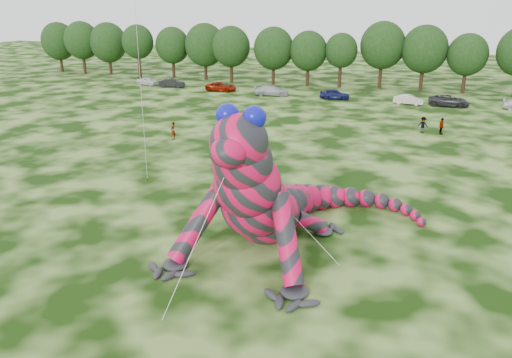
{
  "coord_description": "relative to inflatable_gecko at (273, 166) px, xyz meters",
  "views": [
    {
      "loc": [
        13.08,
        -25.13,
        13.82
      ],
      "look_at": [
        4.85,
        0.59,
        4.0
      ],
      "focal_mm": 35.0,
      "sensor_mm": 36.0,
      "label": 1
    }
  ],
  "objects": [
    {
      "name": "tree_11",
      "position": [
        8.23,
        56.6,
        0.52
      ],
      "size": [
        7.01,
        6.31,
        10.07
      ],
      "primitive_type": null,
      "color": "black",
      "rests_on": "ground"
    },
    {
      "name": "inflatable_gecko",
      "position": [
        0.0,
        0.0,
        0.0
      ],
      "size": [
        16.9,
        19.46,
        9.04
      ],
      "primitive_type": null,
      "rotation": [
        0.0,
        0.0,
        -0.1
      ],
      "color": "#D10B44",
      "rests_on": "ground"
    },
    {
      "name": "spectator_3",
      "position": [
        10.61,
        28.98,
        -3.62
      ],
      "size": [
        0.78,
        1.14,
        1.8
      ],
      "primitive_type": "imported",
      "rotation": [
        0.0,
        0.0,
        1.92
      ],
      "color": "gray",
      "rests_on": "ground"
    },
    {
      "name": "car_5",
      "position": [
        6.77,
        44.71,
        -3.86
      ],
      "size": [
        4.16,
        1.91,
        1.32
      ],
      "primitive_type": "imported",
      "rotation": [
        0.0,
        0.0,
        1.44
      ],
      "color": "silver",
      "rests_on": "ground"
    },
    {
      "name": "spectator_5",
      "position": [
        -5.52,
        13.85,
        -3.67
      ],
      "size": [
        1.41,
        1.5,
        1.69
      ],
      "primitive_type": "imported",
      "rotation": [
        0.0,
        0.0,
        5.44
      ],
      "color": "gray",
      "rests_on": "ground"
    },
    {
      "name": "tree_7",
      "position": [
        -15.63,
        55.21,
        0.22
      ],
      "size": [
        6.68,
        6.01,
        9.48
      ],
      "primitive_type": null,
      "color": "black",
      "rests_on": "ground"
    },
    {
      "name": "tree_9",
      "position": [
        -4.49,
        55.76,
        -0.18
      ],
      "size": [
        5.27,
        4.74,
        8.68
      ],
      "primitive_type": null,
      "color": "black",
      "rests_on": "ground"
    },
    {
      "name": "tree_8",
      "position": [
        -9.77,
        55.4,
        -0.05
      ],
      "size": [
        6.14,
        5.53,
        8.94
      ],
      "primitive_type": null,
      "color": "black",
      "rests_on": "ground"
    },
    {
      "name": "car_0",
      "position": [
        -35.7,
        48.23,
        -3.87
      ],
      "size": [
        4.06,
        2.29,
        1.31
      ],
      "primitive_type": "imported",
      "rotation": [
        0.0,
        0.0,
        1.37
      ],
      "color": "silver",
      "rests_on": "ground"
    },
    {
      "name": "car_4",
      "position": [
        -3.57,
        45.32,
        -3.78
      ],
      "size": [
        4.49,
        2.21,
        1.47
      ],
      "primitive_type": "imported",
      "rotation": [
        0.0,
        0.0,
        1.68
      ],
      "color": "#121749",
      "rests_on": "ground"
    },
    {
      "name": "tree_6",
      "position": [
        -23.11,
        55.09,
        0.23
      ],
      "size": [
        6.52,
        5.86,
        9.49
      ],
      "primitive_type": null,
      "color": "black",
      "rests_on": "ground"
    },
    {
      "name": "spectator_0",
      "position": [
        -15.86,
        18.28,
        -3.59
      ],
      "size": [
        0.47,
        0.69,
        1.86
      ],
      "primitive_type": "imported",
      "rotation": [
        0.0,
        0.0,
        4.67
      ],
      "color": "gray",
      "rests_on": "ground"
    },
    {
      "name": "car_2",
      "position": [
        -21.68,
        46.58,
        -3.83
      ],
      "size": [
        4.99,
        2.4,
        1.37
      ],
      "primitive_type": "imported",
      "rotation": [
        0.0,
        0.0,
        1.55
      ],
      "color": "maroon",
      "rests_on": "ground"
    },
    {
      "name": "tree_4",
      "position": [
        -35.19,
        57.12,
        0.01
      ],
      "size": [
        6.22,
        5.6,
        9.06
      ],
      "primitive_type": null,
      "color": "black",
      "rests_on": "ground"
    },
    {
      "name": "tree_12",
      "position": [
        14.46,
        56.15,
        -0.03
      ],
      "size": [
        5.99,
        5.39,
        8.97
      ],
      "primitive_type": null,
      "color": "black",
      "rests_on": "ground"
    },
    {
      "name": "car_1",
      "position": [
        -30.78,
        47.52,
        -3.82
      ],
      "size": [
        4.41,
        2.19,
        1.39
      ],
      "primitive_type": "imported",
      "rotation": [
        0.0,
        0.0,
        1.75
      ],
      "color": "black",
      "rests_on": "ground"
    },
    {
      "name": "spectator_2",
      "position": [
        8.71,
        29.04,
        -3.63
      ],
      "size": [
        1.26,
        0.89,
        1.77
      ],
      "primitive_type": "imported",
      "rotation": [
        0.0,
        0.0,
        2.92
      ],
      "color": "gray",
      "rests_on": "ground"
    },
    {
      "name": "tree_2",
      "position": [
        -48.57,
        57.17,
        0.3
      ],
      "size": [
        7.04,
        6.34,
        9.64
      ],
      "primitive_type": null,
      "color": "black",
      "rests_on": "ground"
    },
    {
      "name": "tree_0",
      "position": [
        -60.11,
        57.64,
        0.24
      ],
      "size": [
        6.91,
        6.22,
        9.51
      ],
      "primitive_type": null,
      "color": "black",
      "rests_on": "ground"
    },
    {
      "name": "tree_10",
      "position": [
        1.84,
        56.99,
        0.73
      ],
      "size": [
        7.09,
        6.38,
        10.5
      ],
      "primitive_type": null,
      "color": "black",
      "rests_on": "ground"
    },
    {
      "name": "car_6",
      "position": [
        12.01,
        45.05,
        -3.77
      ],
      "size": [
        5.48,
        2.76,
        1.49
      ],
      "primitive_type": "imported",
      "rotation": [
        0.0,
        0.0,
        1.52
      ],
      "color": "#28282B",
      "rests_on": "ground"
    },
    {
      "name": "car_3",
      "position": [
        -13.04,
        45.29,
        -3.77
      ],
      "size": [
        5.36,
        2.73,
        1.49
      ],
      "primitive_type": "imported",
      "rotation": [
        0.0,
        0.0,
        1.7
      ],
      "color": "#A9AEB2",
      "rests_on": "ground"
    },
    {
      "name": "ground",
      "position": [
        -5.55,
        -1.59,
        -4.52
      ],
      "size": [
        240.0,
        240.0,
        0.0
      ],
      "primitive_type": "plane",
      "color": "#16330A",
      "rests_on": "ground"
    },
    {
      "name": "tree_1",
      "position": [
        -53.91,
        56.46,
        0.39
      ],
      "size": [
        6.74,
        6.07,
        9.81
      ],
      "primitive_type": null,
      "color": "black",
      "rests_on": "ground"
    },
    {
      "name": "tree_3",
      "position": [
        -41.27,
        55.48,
        0.2
      ],
      "size": [
        5.81,
        5.23,
        9.44
      ],
      "primitive_type": null,
      "color": "black",
      "rests_on": "ground"
    },
    {
      "name": "tree_5",
      "position": [
        -28.68,
        56.85,
        0.38
      ],
      "size": [
        7.16,
        6.44,
        9.8
      ],
      "primitive_type": null,
      "color": "black",
      "rests_on": "ground"
    }
  ]
}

